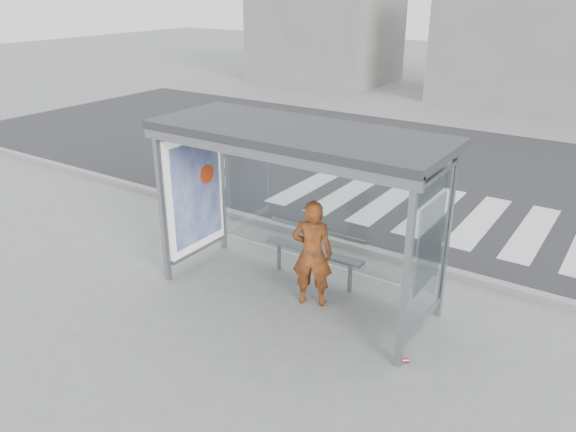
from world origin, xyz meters
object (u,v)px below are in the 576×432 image
Objects in this scene: bus_shelter at (277,168)px; bench at (314,251)px; soda_can at (404,360)px; person at (312,253)px.

bench is (0.34, 0.52, -1.46)m from bus_shelter.
bench is 15.24× the size of soda_can.
soda_can is (2.07, -1.18, -0.50)m from bench.
bus_shelter is 1.58m from bench.
bench is at bearing 57.20° from bus_shelter.
bench reaches higher than soda_can.
person is 0.96× the size of bench.
bus_shelter is at bearing -122.80° from bench.
person is 0.76m from bench.
bus_shelter reaches higher than person.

